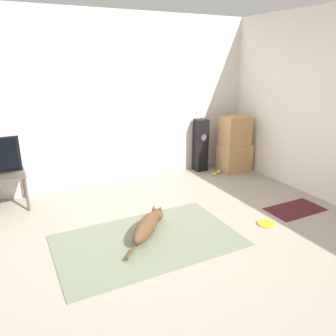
{
  "coord_description": "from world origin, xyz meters",
  "views": [
    {
      "loc": [
        -1.29,
        -2.74,
        1.9
      ],
      "look_at": [
        0.66,
        1.08,
        0.45
      ],
      "focal_mm": 35.0,
      "sensor_mm": 36.0,
      "label": 1
    }
  ],
  "objects_px": {
    "cardboard_box_lower": "(234,158)",
    "dog": "(148,225)",
    "tennis_ball_near_speaker": "(219,172)",
    "frisbee": "(266,224)",
    "cardboard_box_upper": "(236,131)",
    "floor_speaker": "(200,145)",
    "tennis_ball_by_boxes": "(215,174)"
  },
  "relations": [
    {
      "from": "cardboard_box_lower",
      "to": "floor_speaker",
      "type": "height_order",
      "value": "floor_speaker"
    },
    {
      "from": "dog",
      "to": "tennis_ball_near_speaker",
      "type": "height_order",
      "value": "dog"
    },
    {
      "from": "floor_speaker",
      "to": "tennis_ball_near_speaker",
      "type": "distance_m",
      "value": 0.56
    },
    {
      "from": "frisbee",
      "to": "floor_speaker",
      "type": "relative_size",
      "value": 0.23
    },
    {
      "from": "frisbee",
      "to": "dog",
      "type": "bearing_deg",
      "value": 162.37
    },
    {
      "from": "dog",
      "to": "tennis_ball_near_speaker",
      "type": "distance_m",
      "value": 2.34
    },
    {
      "from": "cardboard_box_upper",
      "to": "tennis_ball_by_boxes",
      "type": "xyz_separation_m",
      "value": [
        -0.45,
        -0.08,
        -0.69
      ]
    },
    {
      "from": "floor_speaker",
      "to": "frisbee",
      "type": "bearing_deg",
      "value": -100.12
    },
    {
      "from": "dog",
      "to": "cardboard_box_lower",
      "type": "relative_size",
      "value": 1.42
    },
    {
      "from": "dog",
      "to": "frisbee",
      "type": "relative_size",
      "value": 3.62
    },
    {
      "from": "floor_speaker",
      "to": "tennis_ball_by_boxes",
      "type": "height_order",
      "value": "floor_speaker"
    },
    {
      "from": "tennis_ball_by_boxes",
      "to": "tennis_ball_near_speaker",
      "type": "relative_size",
      "value": 1.0
    },
    {
      "from": "dog",
      "to": "tennis_ball_by_boxes",
      "type": "height_order",
      "value": "dog"
    },
    {
      "from": "frisbee",
      "to": "cardboard_box_lower",
      "type": "xyz_separation_m",
      "value": [
        0.89,
        1.78,
        0.22
      ]
    },
    {
      "from": "cardboard_box_lower",
      "to": "cardboard_box_upper",
      "type": "height_order",
      "value": "cardboard_box_upper"
    },
    {
      "from": "floor_speaker",
      "to": "tennis_ball_near_speaker",
      "type": "xyz_separation_m",
      "value": [
        0.19,
        -0.31,
        -0.42
      ]
    },
    {
      "from": "cardboard_box_lower",
      "to": "tennis_ball_near_speaker",
      "type": "distance_m",
      "value": 0.39
    },
    {
      "from": "floor_speaker",
      "to": "cardboard_box_lower",
      "type": "bearing_deg",
      "value": -30.07
    },
    {
      "from": "dog",
      "to": "cardboard_box_upper",
      "type": "xyz_separation_m",
      "value": [
        2.23,
        1.34,
        0.6
      ]
    },
    {
      "from": "floor_speaker",
      "to": "tennis_ball_by_boxes",
      "type": "relative_size",
      "value": 13.79
    },
    {
      "from": "dog",
      "to": "cardboard_box_lower",
      "type": "bearing_deg",
      "value": 30.91
    },
    {
      "from": "cardboard_box_lower",
      "to": "cardboard_box_upper",
      "type": "xyz_separation_m",
      "value": [
        -0.02,
        -0.0,
        0.48
      ]
    },
    {
      "from": "cardboard_box_lower",
      "to": "dog",
      "type": "bearing_deg",
      "value": -149.09
    },
    {
      "from": "frisbee",
      "to": "cardboard_box_lower",
      "type": "relative_size",
      "value": 0.39
    },
    {
      "from": "tennis_ball_near_speaker",
      "to": "dog",
      "type": "bearing_deg",
      "value": -145.11
    },
    {
      "from": "floor_speaker",
      "to": "cardboard_box_upper",
      "type": "bearing_deg",
      "value": -31.09
    },
    {
      "from": "cardboard_box_upper",
      "to": "cardboard_box_lower",
      "type": "bearing_deg",
      "value": 9.9
    },
    {
      "from": "cardboard_box_upper",
      "to": "tennis_ball_near_speaker",
      "type": "xyz_separation_m",
      "value": [
        -0.31,
        -0.0,
        -0.69
      ]
    },
    {
      "from": "frisbee",
      "to": "tennis_ball_by_boxes",
      "type": "relative_size",
      "value": 3.13
    },
    {
      "from": "tennis_ball_by_boxes",
      "to": "frisbee",
      "type": "bearing_deg",
      "value": -104.09
    },
    {
      "from": "tennis_ball_by_boxes",
      "to": "floor_speaker",
      "type": "bearing_deg",
      "value": 98.12
    },
    {
      "from": "dog",
      "to": "floor_speaker",
      "type": "relative_size",
      "value": 0.82
    }
  ]
}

